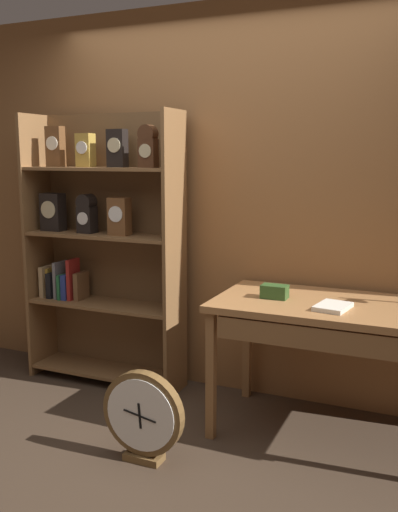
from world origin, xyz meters
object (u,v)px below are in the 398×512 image
bookshelf (101,246)px  open_repair_manual (333,307)px  workbench (337,319)px  toolbox_small (275,292)px  round_clock_large (143,416)px

bookshelf → open_repair_manual: 1.74m
workbench → bookshelf: bearing=172.5°
toolbox_small → open_repair_manual: toolbox_small is taller
bookshelf → workbench: bookshelf is taller
bookshelf → round_clock_large: bookshelf is taller
toolbox_small → open_repair_manual: (0.36, -0.10, -0.03)m
bookshelf → open_repair_manual: size_ratio=8.68×
workbench → open_repair_manual: 0.14m
open_repair_manual → workbench: bearing=95.2°
toolbox_small → round_clock_large: bearing=-127.4°
workbench → toolbox_small: size_ratio=9.18×
workbench → open_repair_manual: open_repair_manual is taller
bookshelf → open_repair_manual: bookshelf is taller
open_repair_manual → bookshelf: bearing=178.5°
toolbox_small → bookshelf: bearing=170.4°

